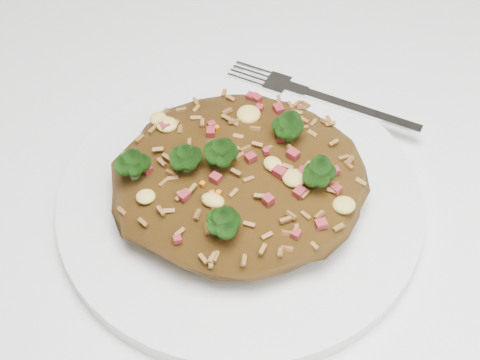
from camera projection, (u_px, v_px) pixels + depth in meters
The scene contains 4 objects.
dining_table at pixel (121, 244), 0.57m from camera, with size 1.20×0.80×0.75m.
plate at pixel (240, 200), 0.48m from camera, with size 0.26×0.26×0.01m, color white.
fried_rice at pixel (240, 171), 0.45m from camera, with size 0.18×0.16×0.06m.
fork at pixel (332, 101), 0.53m from camera, with size 0.15×0.10×0.00m.
Camera 1 is at (0.07, -0.33, 1.13)m, focal length 50.00 mm.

